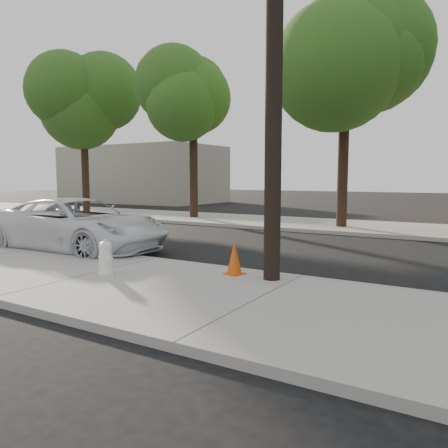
{
  "coord_description": "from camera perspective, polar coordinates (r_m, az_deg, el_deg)",
  "views": [
    {
      "loc": [
        7.31,
        -10.74,
        2.23
      ],
      "look_at": [
        1.35,
        -0.87,
        1.0
      ],
      "focal_mm": 35.0,
      "sensor_mm": 36.0,
      "label": 1
    }
  ],
  "objects": [
    {
      "name": "ground",
      "position": [
        13.18,
        -3.07,
        -3.66
      ],
      "size": [
        120.0,
        120.0,
        0.0
      ],
      "primitive_type": "plane",
      "color": "black",
      "rests_on": "ground"
    },
    {
      "name": "near_sidewalk",
      "position": [
        9.98,
        -17.19,
        -6.66
      ],
      "size": [
        90.0,
        4.4,
        0.15
      ],
      "primitive_type": "cube",
      "color": "gray",
      "rests_on": "ground"
    },
    {
      "name": "far_sidewalk",
      "position": [
        20.69,
        10.27,
        0.01
      ],
      "size": [
        90.0,
        5.0,
        0.15
      ],
      "primitive_type": "cube",
      "color": "gray",
      "rests_on": "ground"
    },
    {
      "name": "curb_near",
      "position": [
        11.52,
        -8.97,
        -4.77
      ],
      "size": [
        90.0,
        0.12,
        0.16
      ],
      "primitive_type": "cube",
      "color": "#9E9B93",
      "rests_on": "ground"
    },
    {
      "name": "building_far",
      "position": [
        41.12,
        -10.56,
        6.36
      ],
      "size": [
        14.0,
        8.0,
        5.0
      ],
      "primitive_type": "cube",
      "color": "gray",
      "rests_on": "ground"
    },
    {
      "name": "utility_pole",
      "position": [
        9.19,
        6.59,
        21.63
      ],
      "size": [
        1.4,
        0.34,
        9.0
      ],
      "color": "black",
      "rests_on": "near_sidewalk"
    },
    {
      "name": "tree_a",
      "position": [
        28.45,
        -17.88,
        14.49
      ],
      "size": [
        4.65,
        4.5,
        9.0
      ],
      "color": "black",
      "rests_on": "far_sidewalk"
    },
    {
      "name": "tree_b",
      "position": [
        23.26,
        -3.88,
        15.78
      ],
      "size": [
        4.34,
        4.2,
        8.45
      ],
      "color": "black",
      "rests_on": "far_sidewalk"
    },
    {
      "name": "tree_c",
      "position": [
        19.64,
        16.14,
        19.64
      ],
      "size": [
        4.96,
        4.8,
        9.55
      ],
      "color": "black",
      "rests_on": "far_sidewalk"
    },
    {
      "name": "police_cruiser",
      "position": [
        13.91,
        -18.54,
        -0.1
      ],
      "size": [
        5.87,
        2.82,
        1.61
      ],
      "primitive_type": "imported",
      "rotation": [
        0.0,
        0.0,
        1.6
      ],
      "color": "white",
      "rests_on": "ground"
    },
    {
      "name": "fire_hydrant",
      "position": [
        9.74,
        -15.22,
        -4.37
      ],
      "size": [
        0.39,
        0.35,
        0.72
      ],
      "rotation": [
        0.0,
        0.0,
        -0.17
      ],
      "color": "white",
      "rests_on": "near_sidewalk"
    },
    {
      "name": "traffic_cone",
      "position": [
        9.44,
        1.36,
        -4.48
      ],
      "size": [
        0.45,
        0.45,
        0.72
      ],
      "rotation": [
        0.0,
        0.0,
        -0.24
      ],
      "color": "#DE4C0B",
      "rests_on": "near_sidewalk"
    }
  ]
}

